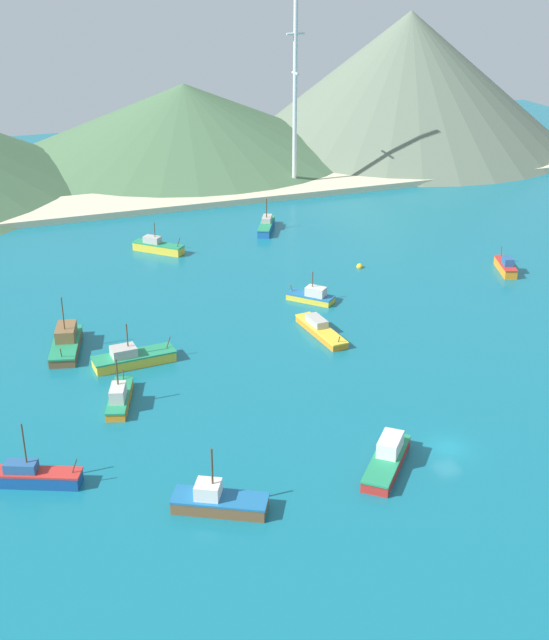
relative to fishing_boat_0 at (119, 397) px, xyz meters
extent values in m
cube|color=#146B7F|center=(29.58, 9.56, -1.17)|extent=(260.00, 280.00, 0.50)
cube|color=orange|center=(0.09, 0.26, -0.47)|extent=(4.55, 8.56, 0.91)
cube|color=#238C5B|center=(0.09, 0.26, 0.08)|extent=(4.64, 8.74, 0.20)
cube|color=beige|center=(-0.23, -0.73, 0.95)|extent=(2.41, 3.33, 1.52)
cylinder|color=#4C3823|center=(1.24, 3.83, 0.62)|extent=(0.28, 0.56, 1.23)
cylinder|color=#4C3823|center=(-0.05, -0.16, 3.22)|extent=(0.18, 0.18, 3.04)
cube|color=orange|center=(28.17, 8.95, -0.54)|extent=(3.07, 10.62, 0.76)
cube|color=gold|center=(28.17, 8.95, -0.06)|extent=(3.13, 10.83, 0.20)
cube|color=#B2ADA3|center=(28.06, 10.26, 0.50)|extent=(1.95, 3.66, 0.92)
cylinder|color=#4C3823|center=(28.56, 4.26, 0.37)|extent=(0.16, 0.48, 1.04)
cube|color=brown|center=(-3.68, 15.75, -0.38)|extent=(5.41, 10.33, 1.08)
cube|color=#238C5B|center=(-3.68, 15.75, 0.26)|extent=(5.52, 10.54, 0.20)
cube|color=brown|center=(-3.38, 16.95, 1.12)|extent=(3.30, 4.66, 1.53)
cylinder|color=#4C3823|center=(-4.74, 11.44, 0.91)|extent=(0.27, 0.64, 1.46)
cylinder|color=#4C3823|center=(-3.59, 16.13, 4.03)|extent=(0.15, 0.15, 4.29)
cube|color=gold|center=(3.56, 9.14, -0.33)|extent=(9.96, 3.68, 1.18)
cube|color=#238C5B|center=(3.56, 9.14, 0.36)|extent=(10.16, 3.75, 0.20)
cube|color=#B2ADA3|center=(2.34, 9.06, 1.03)|extent=(3.08, 2.45, 1.15)
cylinder|color=#4C3823|center=(7.95, 9.45, 1.09)|extent=(0.69, 0.17, 1.60)
cylinder|color=#4C3823|center=(2.92, 9.10, 3.08)|extent=(0.16, 0.16, 2.94)
cube|color=brown|center=(4.83, -22.16, -0.34)|extent=(8.82, 6.54, 1.17)
cube|color=#1E669E|center=(4.83, -22.16, 0.35)|extent=(9.00, 6.68, 0.20)
cube|color=silver|center=(3.89, -21.65, 1.15)|extent=(2.97, 2.91, 1.41)
cylinder|color=#4C3823|center=(4.29, -21.87, 3.68)|extent=(0.19, 0.19, 3.65)
cube|color=red|center=(21.96, -21.53, -0.39)|extent=(8.24, 8.88, 1.06)
cube|color=#238C5B|center=(21.96, -21.53, 0.24)|extent=(8.40, 9.06, 0.20)
cube|color=silver|center=(22.74, -20.63, 1.12)|extent=(3.77, 3.91, 1.57)
cube|color=orange|center=(64.07, 20.15, -0.29)|extent=(4.14, 7.23, 1.27)
cube|color=red|center=(64.07, 20.15, 0.45)|extent=(4.23, 7.38, 0.20)
cube|color=#28568C|center=(63.77, 19.32, 1.13)|extent=(2.05, 2.53, 1.16)
cylinder|color=#4C3823|center=(65.16, 23.12, 1.23)|extent=(0.36, 0.72, 1.71)
cube|color=gold|center=(15.72, 47.81, -0.28)|extent=(7.67, 7.58, 1.29)
cube|color=#238C5B|center=(15.72, 47.81, 0.47)|extent=(7.82, 7.73, 0.20)
cube|color=#B2ADA3|center=(14.95, 48.57, 1.10)|extent=(3.07, 3.05, 1.07)
cylinder|color=#4C3823|center=(18.51, 45.08, 1.27)|extent=(0.61, 0.60, 1.74)
cylinder|color=#4C3823|center=(15.34, 48.18, 2.86)|extent=(0.13, 0.13, 2.45)
cube|color=gold|center=(31.19, 19.84, -0.52)|extent=(6.23, 6.46, 0.80)
cube|color=#1E669E|center=(31.19, 19.84, -0.02)|extent=(6.35, 6.59, 0.20)
cube|color=beige|center=(31.76, 19.23, 0.71)|extent=(3.16, 3.21, 1.26)
cylinder|color=#4C3823|center=(29.17, 22.03, 0.45)|extent=(0.43, 0.45, 1.10)
cylinder|color=#4C3823|center=(31.38, 19.64, 2.47)|extent=(0.14, 0.14, 2.26)
cube|color=#14478C|center=(-10.49, -12.24, -0.29)|extent=(8.93, 5.36, 1.26)
cube|color=red|center=(-10.49, -12.24, 0.43)|extent=(9.11, 5.46, 0.20)
cube|color=#28568C|center=(-11.51, -11.80, 1.02)|extent=(3.37, 2.57, 0.98)
cylinder|color=#4C3823|center=(-6.83, -13.83, 1.21)|extent=(0.70, 0.39, 1.69)
cylinder|color=#4C3823|center=(-10.96, -12.04, 3.61)|extent=(0.16, 0.16, 4.18)
cube|color=#1E5BA8|center=(36.24, 52.26, -0.32)|extent=(5.88, 8.95, 1.21)
cube|color=#238C5B|center=(36.24, 52.26, 0.39)|extent=(6.00, 9.13, 0.20)
cube|color=#B2ADA3|center=(36.75, 53.26, 0.92)|extent=(2.84, 3.60, 0.86)
cylinder|color=#4C3823|center=(36.46, 52.68, 3.03)|extent=(0.19, 0.19, 3.37)
sphere|color=gold|center=(43.66, 29.60, -0.74)|extent=(1.02, 1.02, 1.02)
cube|color=beige|center=(29.58, 75.73, -0.32)|extent=(247.00, 14.23, 1.20)
cone|color=#476B47|center=(37.54, 111.48, 7.55)|extent=(84.69, 84.69, 16.94)
cone|color=#60705B|center=(92.24, 105.36, 14.99)|extent=(80.97, 80.97, 31.82)
cylinder|color=silver|center=(51.45, 77.18, 17.65)|extent=(0.86, 0.86, 37.15)
cylinder|color=silver|center=(51.45, 77.18, 29.54)|extent=(3.71, 0.43, 0.43)
cylinder|color=silver|center=(51.45, 77.18, 22.11)|extent=(0.43, 2.97, 0.43)
camera|label=1|loc=(-12.63, -83.11, 46.31)|focal=47.76mm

